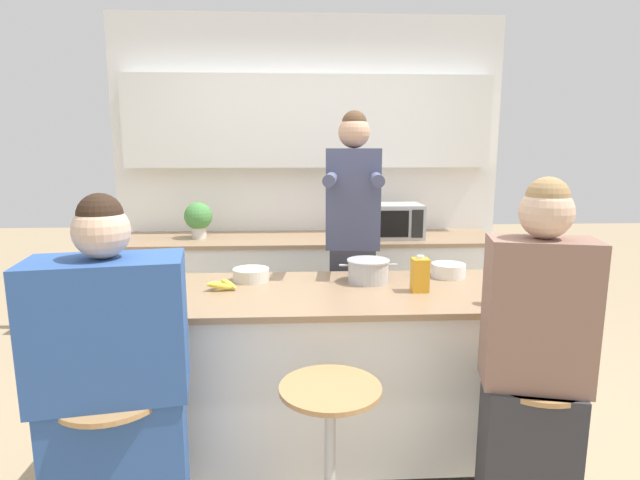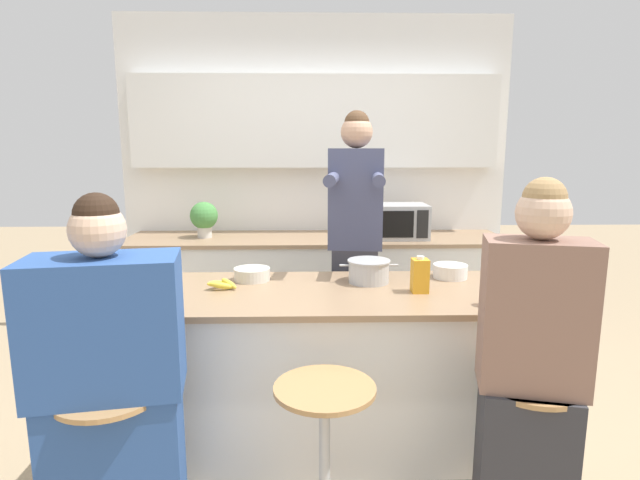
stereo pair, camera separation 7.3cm
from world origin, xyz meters
The scene contains 18 objects.
ground_plane centered at (0.00, 0.00, 0.00)m, with size 16.00×16.00×0.00m, color tan.
wall_back centered at (0.00, 1.84, 1.54)m, with size 3.29×0.22×2.70m.
back_counter centered at (0.00, 1.50, 0.45)m, with size 3.06×0.70×0.90m.
kitchen_island centered at (0.00, 0.00, 0.45)m, with size 2.05×0.81×0.88m.
bar_stool_leftmost centered at (-0.82, -0.71, 0.40)m, with size 0.40×0.40×0.69m.
bar_stool_center centered at (0.00, -0.68, 0.40)m, with size 0.40×0.40×0.69m.
bar_stool_rightmost centered at (0.82, -0.66, 0.40)m, with size 0.40×0.40×0.69m.
person_cooking centered at (0.24, 0.60, 0.93)m, with size 0.40×0.60×1.83m.
person_wrapped_blanket centered at (-0.82, -0.70, 0.68)m, with size 0.58×0.37×1.45m.
person_seated_near centered at (0.79, -0.70, 0.69)m, with size 0.43×0.34×1.50m.
cooking_pot centered at (0.27, 0.16, 0.94)m, with size 0.32×0.23×0.12m.
fruit_bowl centered at (-0.38, 0.22, 0.92)m, with size 0.20×0.20×0.07m.
mixing_bowl_steel centered at (0.74, 0.24, 0.92)m, with size 0.19×0.19×0.08m.
coffee_cup_near centered at (0.79, -0.27, 0.93)m, with size 0.10×0.07×0.10m.
banana_bunch centered at (-0.51, 0.04, 0.91)m, with size 0.17×0.13×0.06m.
juice_carton centered at (0.50, -0.04, 0.97)m, with size 0.08×0.08×0.19m.
microwave centered at (0.64, 1.45, 1.03)m, with size 0.49×0.35×0.27m.
potted_plant centered at (-0.90, 1.50, 1.06)m, with size 0.22×0.22×0.29m.
Camera 2 is at (-0.06, -2.48, 1.60)m, focal length 28.00 mm.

